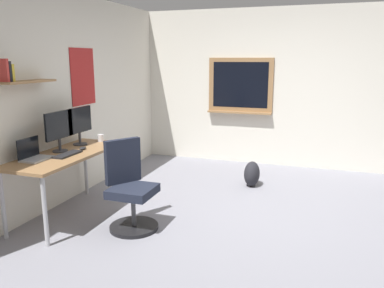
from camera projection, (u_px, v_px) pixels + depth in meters
The scene contains 12 objects.
ground_plane at pixel (256, 218), 4.42m from camera, with size 5.20×5.20×0.00m, color gray.
wall_back at pixel (67, 98), 4.91m from camera, with size 5.00×0.30×2.60m.
wall_right at pixel (282, 89), 6.41m from camera, with size 0.22×5.00×2.60m.
desk at pixel (67, 159), 4.36m from camera, with size 1.54×0.63×0.75m.
office_chair at pixel (130, 191), 4.12m from camera, with size 0.56×0.57×0.95m.
laptop at pixel (33, 154), 4.06m from camera, with size 0.31×0.21×0.23m.
monitor_primary at pixel (59, 128), 4.36m from camera, with size 0.46×0.17×0.46m.
monitor_secondary at pixel (80, 123), 4.71m from camera, with size 0.46×0.17×0.46m.
keyboard at pixel (68, 154), 4.25m from camera, with size 0.37×0.13×0.02m, color black.
computer_mouse at pixel (83, 148), 4.51m from camera, with size 0.10×0.06×0.03m, color #262628.
coffee_mug at pixel (101, 138), 4.95m from camera, with size 0.08×0.08×0.09m, color silver.
backpack at pixel (252, 174), 5.52m from camera, with size 0.32×0.22×0.36m, color #232328.
Camera 1 is at (-4.14, -0.66, 1.78)m, focal length 36.23 mm.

